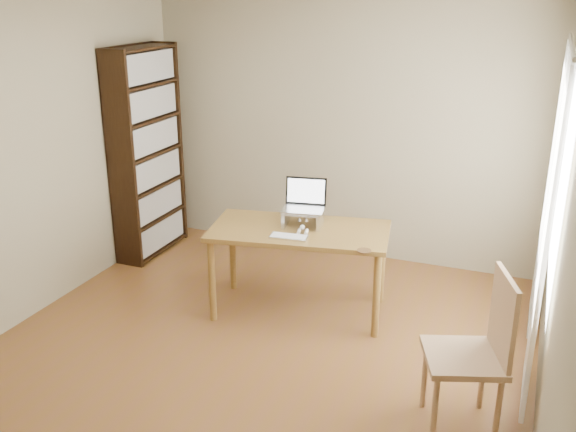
% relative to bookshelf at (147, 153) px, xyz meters
% --- Properties ---
extents(room, '(4.04, 4.54, 2.64)m').
position_rel_bookshelf_xyz_m(room, '(1.86, -1.54, 0.25)').
color(room, brown).
rests_on(room, ground).
extents(bookshelf, '(0.30, 0.90, 2.10)m').
position_rel_bookshelf_xyz_m(bookshelf, '(0.00, 0.00, 0.00)').
color(bookshelf, black).
rests_on(bookshelf, ground).
extents(curtains, '(0.03, 1.90, 2.25)m').
position_rel_bookshelf_xyz_m(curtains, '(3.75, -0.75, 0.12)').
color(curtains, white).
rests_on(curtains, ground).
extents(desk, '(1.56, 0.98, 0.75)m').
position_rel_bookshelf_xyz_m(desk, '(1.90, -0.69, -0.39)').
color(desk, brown).
rests_on(desk, ground).
extents(laptop_stand, '(0.32, 0.25, 0.13)m').
position_rel_bookshelf_xyz_m(laptop_stand, '(1.90, -0.61, -0.22)').
color(laptop_stand, silver).
rests_on(laptop_stand, desk).
extents(laptop, '(0.38, 0.34, 0.24)m').
position_rel_bookshelf_xyz_m(laptop, '(1.90, -0.55, -0.11)').
color(laptop, silver).
rests_on(laptop, laptop_stand).
extents(keyboard, '(0.31, 0.16, 0.02)m').
position_rel_bookshelf_xyz_m(keyboard, '(1.89, -0.91, -0.29)').
color(keyboard, silver).
rests_on(keyboard, desk).
extents(coaster, '(0.11, 0.11, 0.01)m').
position_rel_bookshelf_xyz_m(coaster, '(2.52, -0.95, -0.30)').
color(coaster, '#4F391B').
rests_on(coaster, desk).
extents(cat, '(0.23, 0.47, 0.13)m').
position_rel_bookshelf_xyz_m(cat, '(1.92, -0.58, -0.24)').
color(cat, '#4D463D').
rests_on(cat, desk).
extents(chair, '(0.59, 0.59, 1.04)m').
position_rel_bookshelf_xyz_m(chair, '(3.46, -1.75, -0.48)').
color(chair, tan).
rests_on(chair, ground).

